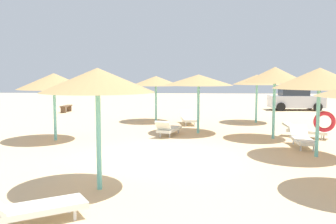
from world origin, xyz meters
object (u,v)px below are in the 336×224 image
Objects in this scene: lounger_2 at (305,130)px; lounger_4 at (168,129)px; parasol_3 at (98,81)px; lounger_3 at (31,207)px; lounger_0 at (302,139)px; parasol_1 at (156,81)px; parasol_0 at (320,79)px; parasol_5 at (257,80)px; parked_car at (295,99)px; parasol_7 at (54,81)px; parasol_2 at (275,75)px; parasol_4 at (199,80)px; bench_0 at (66,107)px; lounger_1 at (188,118)px.

lounger_2 is 0.99× the size of lounger_4.
parasol_3 reaches higher than lounger_3.
parasol_3 is 1.51× the size of lounger_0.
parasol_1 is 12.53m from parasol_3.
parasol_3 is at bearing -149.15° from parasol_0.
lounger_2 is at bearing 78.21° from parasol_0.
parasol_5 is 0.68× the size of parked_car.
parasol_7 is at bearing -120.58° from parasol_1.
lounger_3 is (-7.19, -7.55, 0.00)m from lounger_0.
lounger_0 is at bearing -68.81° from parasol_2.
parasol_4 is at bearing 72.52° from lounger_3.
parasol_5 is at bearing 65.08° from lounger_3.
lounger_0 is (3.85, -3.06, -2.16)m from parasol_4.
parasol_5 is at bearing 93.83° from lounger_0.
lounger_4 is at bearing 143.46° from parasol_0.
parasol_0 reaches higher than parasol_7.
parasol_4 reaches higher than lounger_0.
parasol_3 is 18.79m from bench_0.
parasol_4 is 1.17× the size of parasol_5.
lounger_1 is 1.00× the size of lounger_4.
lounger_1 reaches higher than lounger_2.
parasol_7 is at bearing -163.95° from lounger_4.
parasol_2 is at bearing -5.70° from lounger_4.
parasol_2 reaches higher than bench_0.
parasol_0 is 1.99× the size of bench_0.
parasol_2 is 11.61m from lounger_3.
bench_0 is (-6.70, 17.41, -2.26)m from parasol_3.
parasol_1 is at bearing -35.08° from bench_0.
parasol_3 is 22.47m from parked_car.
parasol_7 is at bearing 174.92° from lounger_0.
parasol_5 reaches higher than parked_car.
parasol_2 reaches higher than parasol_4.
parasol_5 is (3.39, 3.86, -0.04)m from parasol_4.
lounger_3 reaches higher than lounger_2.
parasol_0 is 1.57× the size of lounger_3.
parasol_0 is 1.04× the size of parasol_3.
parasol_0 is 2.79m from lounger_0.
lounger_1 is at bearing -27.29° from parasol_1.
lounger_0 is (0.68, -1.76, -2.39)m from parasol_2.
lounger_2 is 12.72m from parked_car.
parasol_2 reaches higher than parked_car.
parasol_0 reaches higher than lounger_2.
parasol_2 is at bearing -50.10° from lounger_1.
parasol_3 is 13.75m from parasol_5.
parasol_1 is at bearing -143.76° from parked_car.
parasol_3 is 0.97× the size of parasol_7.
parasol_0 is at bearing -101.79° from lounger_2.
parked_car is at bearing 60.02° from parasol_5.
lounger_4 is at bearing 174.30° from parasol_2.
lounger_4 is at bearing 179.08° from lounger_2.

